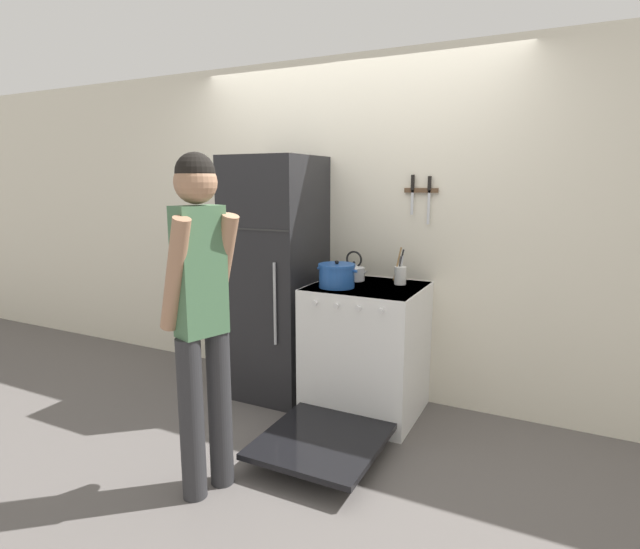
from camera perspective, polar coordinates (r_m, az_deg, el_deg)
ground_plane at (r=4.17m, az=3.00°, el=-12.58°), size 14.00×14.00×0.00m
wall_back at (r=3.87m, az=3.36°, el=5.19°), size 10.00×0.06×2.55m
refrigerator at (r=3.83m, az=-5.04°, el=-0.41°), size 0.61×0.66×1.82m
stove_range at (r=3.56m, az=5.07°, el=-8.76°), size 0.76×1.44×0.93m
dutch_oven_pot at (r=3.39m, az=1.93°, el=-0.11°), size 0.30×0.25×0.19m
tea_kettle at (r=3.64m, az=3.92°, el=0.35°), size 0.20×0.16×0.22m
utensil_jar at (r=3.53m, az=9.15°, el=0.01°), size 0.09×0.08×0.26m
person at (r=2.59m, az=-13.42°, el=-3.65°), size 0.36×0.42×1.78m
wall_knife_strip at (r=3.63m, az=11.47°, el=9.47°), size 0.24×0.03×0.35m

